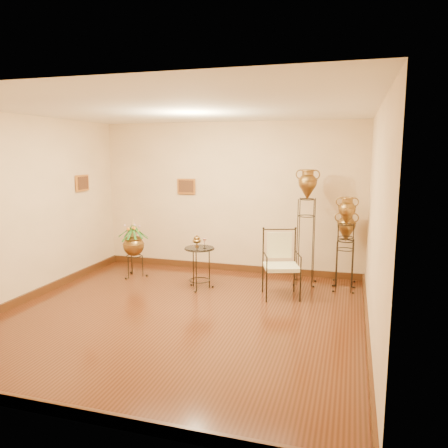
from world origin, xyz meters
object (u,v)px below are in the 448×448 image
(amphora_tall, at_px, (306,226))
(planter_urn, at_px, (134,243))
(amphora_mid, at_px, (345,243))
(side_table, at_px, (200,267))
(armchair, at_px, (281,264))

(amphora_tall, xyz_separation_m, planter_urn, (-3.04, -0.43, -0.39))
(amphora_mid, bearing_deg, amphora_tall, 165.46)
(side_table, bearing_deg, armchair, -1.61)
(amphora_tall, height_order, side_table, amphora_tall)
(amphora_tall, bearing_deg, side_table, -154.92)
(amphora_tall, height_order, planter_urn, amphora_tall)
(amphora_mid, bearing_deg, armchair, -145.70)
(planter_urn, relative_size, armchair, 1.06)
(armchair, bearing_deg, amphora_mid, 15.96)
(amphora_tall, relative_size, amphora_mid, 1.27)
(armchair, bearing_deg, planter_urn, 153.82)
(planter_urn, xyz_separation_m, armchair, (2.75, -0.38, -0.09))
(amphora_mid, bearing_deg, side_table, -165.34)
(armchair, bearing_deg, amphora_tall, 52.26)
(amphora_mid, xyz_separation_m, planter_urn, (-3.69, -0.26, -0.16))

